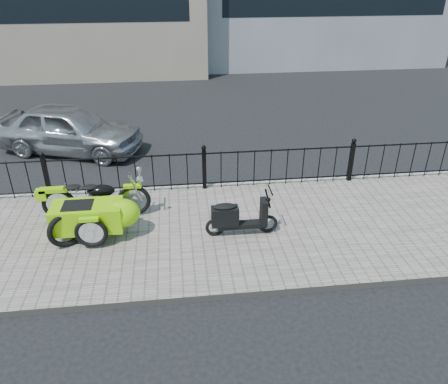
{
  "coord_description": "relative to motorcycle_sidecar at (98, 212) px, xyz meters",
  "views": [
    {
      "loc": [
        -0.61,
        -7.75,
        4.89
      ],
      "look_at": [
        0.29,
        -0.1,
        0.74
      ],
      "focal_mm": 35.0,
      "sensor_mm": 36.0,
      "label": 1
    }
  ],
  "objects": [
    {
      "name": "sedan_car",
      "position": [
        -1.38,
        4.54,
        0.08
      ],
      "size": [
        4.29,
        2.81,
        1.36
      ],
      "primitive_type": "imported",
      "rotation": [
        0.0,
        0.0,
        1.24
      ],
      "color": "#A6A8AD",
      "rests_on": "ground"
    },
    {
      "name": "iron_fence",
      "position": [
        2.16,
        1.65,
        -0.01
      ],
      "size": [
        14.11,
        0.11,
        1.08
      ],
      "color": "black",
      "rests_on": "sidewalk"
    },
    {
      "name": "motorcycle_sidecar",
      "position": [
        0.0,
        0.0,
        0.0
      ],
      "size": [
        2.28,
        1.48,
        0.98
      ],
      "color": "black",
      "rests_on": "sidewalk"
    },
    {
      "name": "curb",
      "position": [
        2.16,
        1.79,
        -0.53
      ],
      "size": [
        30.0,
        0.1,
        0.12
      ],
      "primitive_type": "cube",
      "color": "gray",
      "rests_on": "ground"
    },
    {
      "name": "ground",
      "position": [
        2.16,
        0.35,
        -0.59
      ],
      "size": [
        120.0,
        120.0,
        0.0
      ],
      "primitive_type": "plane",
      "color": "black",
      "rests_on": "ground"
    },
    {
      "name": "sidewalk",
      "position": [
        2.16,
        -0.15,
        -0.53
      ],
      "size": [
        30.0,
        3.8,
        0.12
      ],
      "primitive_type": "cube",
      "color": "#675E57",
      "rests_on": "ground"
    },
    {
      "name": "spare_tire",
      "position": [
        -0.54,
        -0.39,
        -0.12
      ],
      "size": [
        0.67,
        0.43,
        0.71
      ],
      "primitive_type": "torus",
      "rotation": [
        1.57,
        0.0,
        0.51
      ],
      "color": "black",
      "rests_on": "sidewalk"
    },
    {
      "name": "scooter",
      "position": [
        2.63,
        -0.36,
        -0.1
      ],
      "size": [
        1.42,
        0.41,
        0.96
      ],
      "color": "black",
      "rests_on": "sidewalk"
    }
  ]
}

